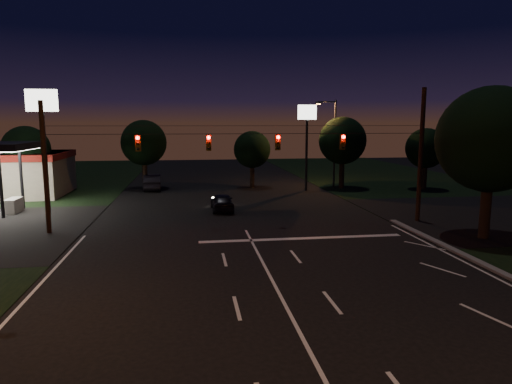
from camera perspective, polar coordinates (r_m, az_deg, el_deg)
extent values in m
plane|color=black|center=(15.65, 5.24, -16.68)|extent=(140.00, 140.00, 0.00)
cube|color=silver|center=(26.88, 5.76, -5.79)|extent=(12.00, 0.50, 0.01)
cylinder|color=black|center=(33.28, 19.50, -3.45)|extent=(0.30, 0.30, 9.00)
cylinder|color=black|center=(30.74, -24.41, -4.70)|extent=(0.28, 0.28, 8.00)
cylinder|color=black|center=(28.95, -1.57, 7.29)|extent=(24.00, 0.03, 0.03)
cylinder|color=black|center=(28.94, -1.57, 8.28)|extent=(24.00, 0.02, 0.02)
cube|color=#3F3307|center=(28.94, -14.53, 5.93)|extent=(0.32, 0.26, 1.00)
sphere|color=#FF0705|center=(28.77, -14.58, 6.57)|extent=(0.22, 0.22, 0.22)
sphere|color=black|center=(28.78, -14.56, 5.91)|extent=(0.20, 0.20, 0.20)
sphere|color=black|center=(28.79, -14.53, 5.26)|extent=(0.20, 0.20, 0.20)
cube|color=#3F3307|center=(28.79, -5.94, 6.14)|extent=(0.32, 0.26, 1.00)
sphere|color=#FF0705|center=(28.62, -5.94, 6.79)|extent=(0.22, 0.22, 0.22)
sphere|color=black|center=(28.63, -5.93, 6.13)|extent=(0.20, 0.20, 0.20)
sphere|color=black|center=(28.65, -5.92, 5.47)|extent=(0.20, 0.20, 0.20)
cube|color=#3F3307|center=(29.30, 2.74, 6.22)|extent=(0.32, 0.26, 1.00)
sphere|color=#FF0705|center=(29.13, 2.80, 6.86)|extent=(0.22, 0.22, 0.22)
sphere|color=black|center=(29.15, 2.80, 6.21)|extent=(0.20, 0.20, 0.20)
sphere|color=black|center=(29.16, 2.79, 5.56)|extent=(0.20, 0.20, 0.20)
cube|color=#3F3307|center=(30.42, 10.76, 6.17)|extent=(0.32, 0.26, 1.00)
sphere|color=#FF0705|center=(30.25, 10.88, 6.78)|extent=(0.22, 0.22, 0.22)
sphere|color=black|center=(30.27, 10.86, 6.15)|extent=(0.20, 0.20, 0.20)
sphere|color=black|center=(30.28, 10.84, 5.53)|extent=(0.20, 0.20, 0.20)
cube|color=gray|center=(38.56, -28.04, -1.53)|extent=(0.80, 2.00, 1.10)
cylinder|color=black|center=(36.46, -29.29, 0.79)|extent=(0.24, 0.24, 4.80)
cylinder|color=black|center=(40.19, -27.27, 1.56)|extent=(0.24, 0.24, 4.80)
cylinder|color=black|center=(37.40, -24.78, 3.35)|extent=(0.24, 0.24, 7.50)
cube|color=white|center=(37.32, -25.22, 10.32)|extent=(2.20, 0.30, 1.60)
cylinder|color=black|center=(45.31, 6.32, 4.56)|extent=(0.24, 0.24, 7.00)
cube|color=white|center=(45.21, 6.41, 9.88)|extent=(1.80, 0.30, 1.40)
cylinder|color=black|center=(48.15, 9.80, 5.92)|extent=(0.20, 0.20, 9.00)
cylinder|color=black|center=(47.88, 8.89, 11.08)|extent=(1.80, 0.12, 0.12)
cube|color=black|center=(47.62, 7.83, 10.99)|extent=(0.60, 0.35, 0.22)
cube|color=orange|center=(47.61, 7.83, 10.85)|extent=(0.45, 0.25, 0.04)
cylinder|color=black|center=(29.50, 26.79, -1.43)|extent=(0.60, 0.60, 4.00)
sphere|color=black|center=(29.14, 27.29, 5.87)|extent=(6.00, 6.00, 6.00)
sphere|color=black|center=(29.87, 27.71, 5.54)|extent=(4.50, 4.50, 4.50)
sphere|color=black|center=(29.05, 25.96, 5.69)|extent=(4.20, 4.20, 4.20)
cylinder|color=black|center=(46.41, -26.57, 1.32)|extent=(0.49, 0.49, 3.00)
sphere|color=black|center=(46.18, -26.81, 4.79)|extent=(4.20, 4.20, 4.20)
sphere|color=black|center=(46.36, -26.18, 4.68)|extent=(3.15, 3.15, 3.15)
sphere|color=black|center=(46.52, -27.21, 4.67)|extent=(2.94, 2.94, 2.94)
cylinder|color=black|center=(48.23, -13.72, 2.38)|extent=(0.52, 0.52, 3.25)
sphere|color=black|center=(48.01, -13.86, 6.00)|extent=(4.60, 4.60, 4.60)
sphere|color=black|center=(48.31, -13.27, 5.88)|extent=(3.45, 3.45, 3.45)
sphere|color=black|center=(48.29, -14.37, 5.88)|extent=(3.22, 3.22, 3.22)
cylinder|color=black|center=(47.47, -0.49, 2.23)|extent=(0.47, 0.47, 2.75)
sphere|color=black|center=(47.25, -0.49, 5.34)|extent=(3.80, 3.80, 3.80)
sphere|color=black|center=(47.59, -0.08, 5.23)|extent=(2.85, 2.85, 2.85)
sphere|color=black|center=(47.40, -0.98, 5.25)|extent=(2.66, 2.66, 2.66)
cylinder|color=black|center=(47.57, 10.66, 2.48)|extent=(0.53, 0.53, 3.40)
sphere|color=black|center=(47.34, 10.77, 6.33)|extent=(4.80, 4.80, 4.80)
sphere|color=black|center=(47.85, 11.17, 6.17)|extent=(3.60, 3.60, 3.60)
sphere|color=black|center=(47.42, 10.12, 6.22)|extent=(3.36, 3.36, 3.36)
cylinder|color=black|center=(49.00, 20.31, 1.98)|extent=(0.48, 0.48, 2.90)
sphere|color=black|center=(48.78, 20.48, 5.16)|extent=(4.00, 4.00, 4.00)
sphere|color=black|center=(49.24, 20.71, 5.03)|extent=(3.00, 3.00, 3.00)
sphere|color=black|center=(48.77, 19.94, 5.08)|extent=(2.80, 2.80, 2.80)
imported|color=black|center=(34.94, -4.24, -1.26)|extent=(1.63, 4.03, 1.37)
imported|color=black|center=(47.11, -12.84, 1.22)|extent=(1.90, 4.78, 1.55)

